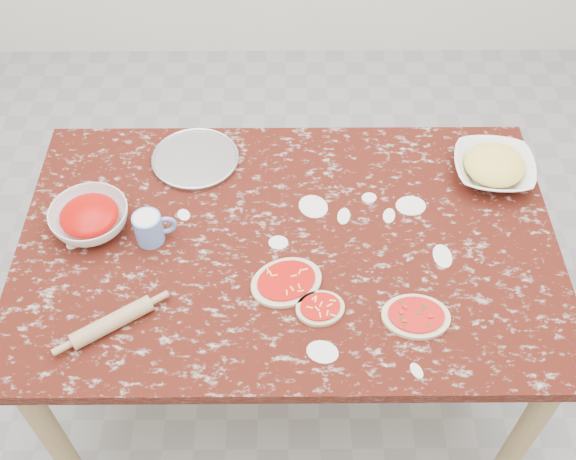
% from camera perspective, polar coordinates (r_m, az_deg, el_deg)
% --- Properties ---
extents(ground, '(4.00, 4.00, 0.00)m').
position_cam_1_polar(ground, '(2.64, -0.00, -11.20)').
color(ground, gray).
extents(worktable, '(1.60, 1.00, 0.75)m').
position_cam_1_polar(worktable, '(2.08, -0.00, -2.35)').
color(worktable, '#39100A').
rests_on(worktable, ground).
extents(pizza_tray, '(0.33, 0.33, 0.01)m').
position_cam_1_polar(pizza_tray, '(2.26, -7.78, 5.91)').
color(pizza_tray, '#B2B2B7').
rests_on(pizza_tray, worktable).
extents(sauce_bowl, '(0.24, 0.24, 0.07)m').
position_cam_1_polar(sauce_bowl, '(2.10, -16.29, 0.93)').
color(sauce_bowl, white).
rests_on(sauce_bowl, worktable).
extents(cheese_bowl, '(0.28, 0.28, 0.06)m').
position_cam_1_polar(cheese_bowl, '(2.26, 16.85, 4.95)').
color(cheese_bowl, white).
rests_on(cheese_bowl, worktable).
extents(flour_mug, '(0.12, 0.08, 0.10)m').
position_cam_1_polar(flour_mug, '(2.02, -11.54, 0.18)').
color(flour_mug, '#628ADD').
rests_on(flour_mug, worktable).
extents(pizza_left, '(0.25, 0.23, 0.02)m').
position_cam_1_polar(pizza_left, '(1.91, -0.14, -4.39)').
color(pizza_left, beige).
rests_on(pizza_left, worktable).
extents(pizza_mid, '(0.15, 0.13, 0.02)m').
position_cam_1_polar(pizza_mid, '(1.86, 2.72, -6.57)').
color(pizza_mid, beige).
rests_on(pizza_mid, worktable).
extents(pizza_right, '(0.19, 0.15, 0.02)m').
position_cam_1_polar(pizza_right, '(1.88, 10.70, -7.13)').
color(pizza_right, beige).
rests_on(pizza_right, worktable).
extents(rolling_pin, '(0.21, 0.16, 0.05)m').
position_cam_1_polar(rolling_pin, '(1.88, -14.57, -7.51)').
color(rolling_pin, tan).
rests_on(rolling_pin, worktable).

